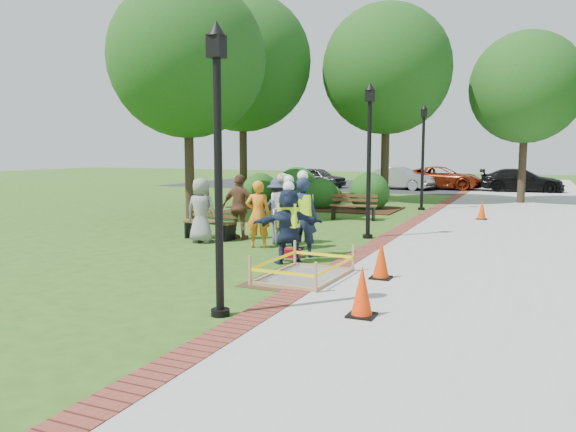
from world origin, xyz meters
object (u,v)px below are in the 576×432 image
at_px(hivis_worker_b, 303,214).
at_px(hivis_worker_c, 289,212).
at_px(hivis_worker_a, 289,222).
at_px(cone_front, 362,292).
at_px(wet_concrete_pad, 304,266).
at_px(bench_near, 210,230).
at_px(lamp_near, 218,148).

relative_size(hivis_worker_b, hivis_worker_c, 1.08).
xyz_separation_m(hivis_worker_a, hivis_worker_c, (-0.70, 1.61, 0.02)).
bearing_deg(cone_front, hivis_worker_b, 122.85).
xyz_separation_m(wet_concrete_pad, bench_near, (-4.18, 3.36, 0.02)).
distance_m(lamp_near, hivis_worker_b, 5.03).
height_order(cone_front, hivis_worker_c, hivis_worker_c).
relative_size(bench_near, hivis_worker_b, 0.77).
height_order(wet_concrete_pad, cone_front, cone_front).
relative_size(wet_concrete_pad, lamp_near, 0.56).
xyz_separation_m(bench_near, cone_front, (5.90, -5.36, 0.12)).
xyz_separation_m(lamp_near, hivis_worker_a, (-0.63, 3.96, -1.59)).
relative_size(bench_near, cone_front, 1.95).
distance_m(bench_near, cone_front, 7.97).
height_order(hivis_worker_a, hivis_worker_c, hivis_worker_c).
relative_size(bench_near, hivis_worker_c, 0.83).
relative_size(wet_concrete_pad, hivis_worker_b, 1.19).
bearing_deg(hivis_worker_c, hivis_worker_a, -66.45).
xyz_separation_m(cone_front, hivis_worker_b, (-2.59, 4.00, 0.60)).
bearing_deg(cone_front, hivis_worker_c, 124.33).
relative_size(cone_front, hivis_worker_c, 0.43).
bearing_deg(hivis_worker_b, bench_near, 157.78).
distance_m(cone_front, hivis_worker_b, 4.80).
height_order(bench_near, lamp_near, lamp_near).
distance_m(cone_front, hivis_worker_a, 4.14).
xyz_separation_m(bench_near, hivis_worker_a, (3.32, -2.16, 0.63)).
bearing_deg(wet_concrete_pad, cone_front, -49.13).
height_order(cone_front, hivis_worker_b, hivis_worker_b).
bearing_deg(bench_near, wet_concrete_pad, -38.86).
bearing_deg(hivis_worker_b, wet_concrete_pad, -66.84).
xyz_separation_m(cone_front, hivis_worker_a, (-2.58, 3.20, 0.51)).
relative_size(wet_concrete_pad, hivis_worker_c, 1.29).
bearing_deg(wet_concrete_pad, lamp_near, -94.75).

